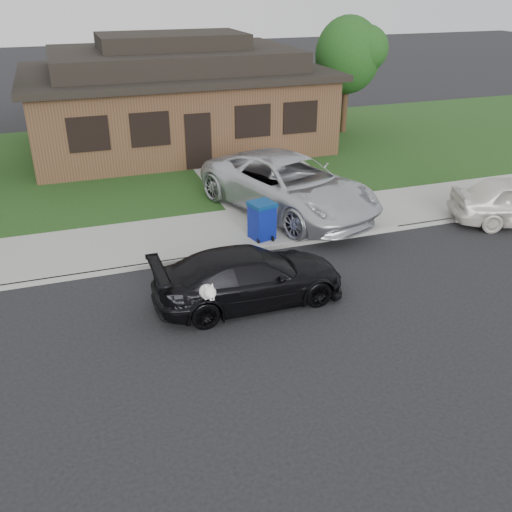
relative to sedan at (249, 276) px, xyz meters
name	(u,v)px	position (x,y,z in m)	size (l,w,h in m)	color
ground	(141,346)	(-2.70, -1.02, -0.65)	(120.00, 120.00, 0.00)	black
sidewalk	(113,247)	(-2.70, 3.98, -0.59)	(60.00, 3.00, 0.12)	gray
curb	(120,270)	(-2.70, 2.48, -0.59)	(60.00, 0.12, 0.12)	gray
lawn	(90,166)	(-2.70, 11.98, -0.59)	(60.00, 13.00, 0.13)	#193814
driveway	(256,173)	(3.30, 8.98, -0.58)	(4.50, 13.00, 0.14)	gray
sedan	(249,276)	(0.00, 0.00, 0.00)	(4.52, 2.18, 1.30)	black
minivan	(289,185)	(2.89, 4.69, 0.36)	(2.90, 6.29, 1.75)	silver
recycling_bin	(262,220)	(1.40, 3.03, 0.02)	(0.79, 0.79, 1.10)	navy
house	(175,98)	(1.30, 13.98, 1.48)	(12.60, 8.60, 4.65)	#422B1C
tree_1	(352,54)	(9.43, 13.38, 3.06)	(3.15, 3.00, 5.25)	#332114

